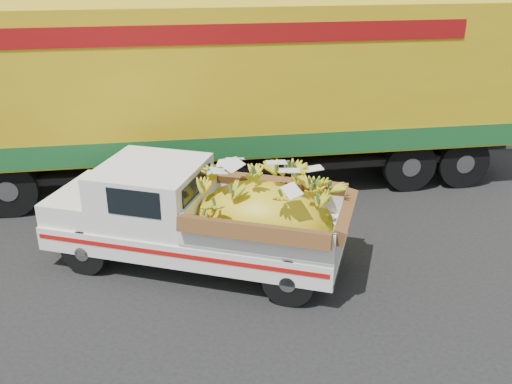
{
  "coord_description": "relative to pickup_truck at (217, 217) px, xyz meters",
  "views": [
    {
      "loc": [
        2.54,
        -8.72,
        4.82
      ],
      "look_at": [
        2.31,
        -0.31,
        1.14
      ],
      "focal_mm": 40.0,
      "sensor_mm": 36.0,
      "label": 1
    }
  ],
  "objects": [
    {
      "name": "sidewalk",
      "position": [
        -1.71,
        8.16,
        -0.81
      ],
      "size": [
        60.0,
        4.0,
        0.14
      ],
      "primitive_type": "cube",
      "color": "gray",
      "rests_on": "ground"
    },
    {
      "name": "pickup_truck",
      "position": [
        0.0,
        0.0,
        0.0
      ],
      "size": [
        4.94,
        2.77,
        1.64
      ],
      "rotation": [
        0.0,
        0.0,
        -0.24
      ],
      "color": "black",
      "rests_on": "ground"
    },
    {
      "name": "semi_trailer",
      "position": [
        0.13,
        3.62,
        1.24
      ],
      "size": [
        12.08,
        4.64,
        3.8
      ],
      "rotation": [
        0.0,
        0.0,
        0.18
      ],
      "color": "black",
      "rests_on": "ground"
    },
    {
      "name": "ground",
      "position": [
        -1.71,
        0.72,
        -0.88
      ],
      "size": [
        100.0,
        100.0,
        0.0
      ],
      "primitive_type": "plane",
      "color": "black",
      "rests_on": "ground"
    },
    {
      "name": "curb",
      "position": [
        -1.71,
        6.06,
        -0.81
      ],
      "size": [
        60.0,
        0.25,
        0.15
      ],
      "primitive_type": "cube",
      "color": "gray",
      "rests_on": "ground"
    }
  ]
}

